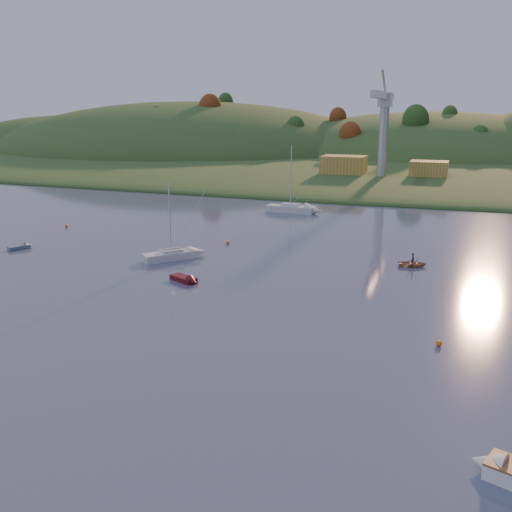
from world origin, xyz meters
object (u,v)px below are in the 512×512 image
(sailboat_far, at_px, (291,208))
(sailboat_near, at_px, (171,255))
(canoe, at_px, (413,264))
(red_tender, at_px, (188,280))
(grey_dinghy, at_px, (23,247))

(sailboat_far, bearing_deg, sailboat_near, -94.16)
(canoe, distance_m, red_tender, 27.73)
(sailboat_far, height_order, red_tender, sailboat_far)
(sailboat_near, xyz_separation_m, sailboat_far, (4.63, 38.51, 0.12))
(grey_dinghy, bearing_deg, sailboat_near, -55.92)
(red_tender, height_order, grey_dinghy, red_tender)
(sailboat_near, distance_m, grey_dinghy, 22.31)
(sailboat_far, distance_m, red_tender, 46.91)
(sailboat_near, height_order, red_tender, sailboat_near)
(sailboat_near, bearing_deg, red_tender, -101.41)
(grey_dinghy, bearing_deg, sailboat_far, -3.81)
(sailboat_far, xyz_separation_m, grey_dinghy, (-26.88, -40.08, -0.54))
(sailboat_far, height_order, canoe, sailboat_far)
(sailboat_far, height_order, grey_dinghy, sailboat_far)
(sailboat_near, xyz_separation_m, red_tender, (6.48, -8.37, -0.39))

